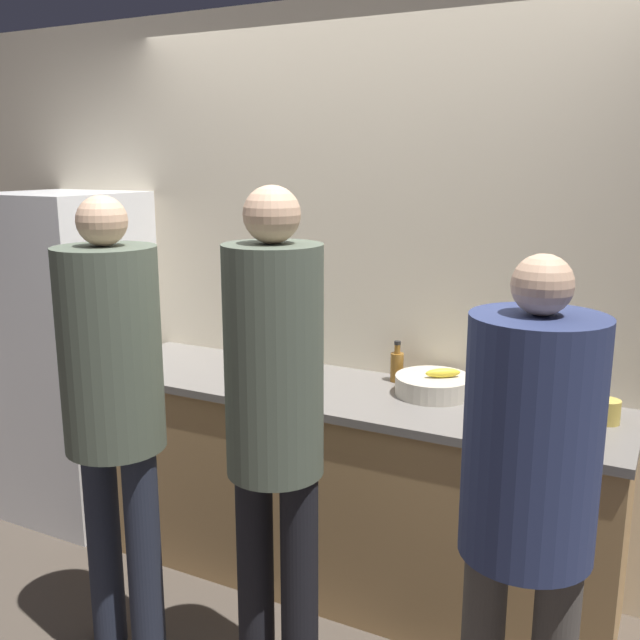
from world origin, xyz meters
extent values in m
plane|color=#4C4238|center=(0.00, 0.00, 0.00)|extent=(14.00, 14.00, 0.00)
cube|color=beige|center=(0.00, 0.69, 1.30)|extent=(5.20, 0.06, 2.60)
cube|color=tan|center=(0.00, 0.37, 0.44)|extent=(2.38, 0.64, 0.88)
cube|color=slate|center=(0.00, 0.37, 0.90)|extent=(2.41, 0.67, 0.03)
cube|color=white|center=(-1.60, 0.34, 0.87)|extent=(0.68, 0.67, 1.74)
cylinder|color=#232838|center=(-0.63, -0.47, 0.43)|extent=(0.13, 0.13, 0.85)
cylinder|color=#232838|center=(-0.43, -0.47, 0.43)|extent=(0.13, 0.13, 0.85)
cylinder|color=#515B4C|center=(-0.53, -0.47, 1.23)|extent=(0.37, 0.37, 0.75)
sphere|color=#DBAD89|center=(-0.53, -0.47, 1.69)|extent=(0.18, 0.18, 0.18)
cylinder|color=black|center=(0.04, -0.42, 0.44)|extent=(0.13, 0.13, 0.87)
cylinder|color=black|center=(0.21, -0.42, 0.44)|extent=(0.13, 0.13, 0.87)
cylinder|color=#515B4C|center=(0.12, -0.42, 1.26)|extent=(0.32, 0.32, 0.77)
sphere|color=#DBAD89|center=(0.12, -0.42, 1.73)|extent=(0.18, 0.18, 0.18)
cylinder|color=navy|center=(0.95, -0.41, 1.14)|extent=(0.38, 0.38, 0.70)
sphere|color=#DBAD89|center=(0.95, -0.41, 1.58)|extent=(0.17, 0.17, 0.17)
cylinder|color=beige|center=(0.38, 0.46, 0.96)|extent=(0.32, 0.32, 0.08)
ellipsoid|color=yellow|center=(0.42, 0.46, 1.02)|extent=(0.15, 0.12, 0.04)
cylinder|color=#ADA393|center=(0.72, 0.58, 0.98)|extent=(0.10, 0.10, 0.11)
cylinder|color=#99754C|center=(0.71, 0.58, 1.09)|extent=(0.01, 0.05, 0.24)
cylinder|color=#99754C|center=(0.73, 0.58, 1.09)|extent=(0.03, 0.05, 0.24)
cylinder|color=#99754C|center=(0.72, 0.57, 1.09)|extent=(0.05, 0.01, 0.24)
cylinder|color=#236033|center=(-0.29, 0.45, 1.00)|extent=(0.05, 0.05, 0.15)
cylinder|color=#236033|center=(-0.29, 0.45, 1.10)|extent=(0.02, 0.02, 0.05)
cylinder|color=black|center=(-0.29, 0.45, 1.13)|extent=(0.03, 0.03, 0.02)
cylinder|color=brown|center=(0.17, 0.57, 0.99)|extent=(0.06, 0.06, 0.13)
cylinder|color=brown|center=(0.17, 0.57, 1.07)|extent=(0.03, 0.03, 0.04)
cylinder|color=black|center=(0.17, 0.57, 1.10)|extent=(0.03, 0.03, 0.01)
cylinder|color=#335184|center=(-1.13, 0.42, 0.96)|extent=(0.07, 0.07, 0.08)
cylinder|color=gold|center=(1.07, 0.44, 0.97)|extent=(0.10, 0.10, 0.09)
camera|label=1|loc=(1.28, -2.33, 1.90)|focal=40.00mm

